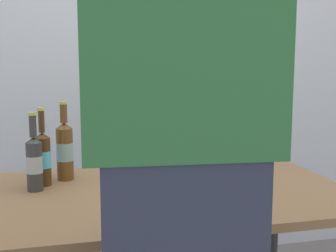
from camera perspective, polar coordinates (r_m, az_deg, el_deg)
name	(u,v)px	position (r m, az deg, el deg)	size (l,w,h in m)	color
desk	(170,217)	(1.78, 0.21, -11.61)	(1.39, 0.87, 0.71)	olive
laptop	(213,176)	(1.78, 5.75, -6.40)	(0.35, 0.32, 0.21)	#B7BABC
beer_bottle_dark	(43,157)	(1.85, -15.70, -3.84)	(0.06, 0.06, 0.31)	#472B14
beer_bottle_amber	(65,149)	(1.91, -13.06, -2.93)	(0.07, 0.07, 0.33)	brown
beer_bottle_brown	(34,162)	(1.78, -16.72, -4.37)	(0.06, 0.06, 0.30)	#333333
person_figure	(181,178)	(1.06, 1.65, -6.66)	(0.46, 0.31, 1.83)	#2D3347
back_wall	(129,45)	(2.63, -5.05, 10.32)	(6.00, 0.10, 2.60)	silver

